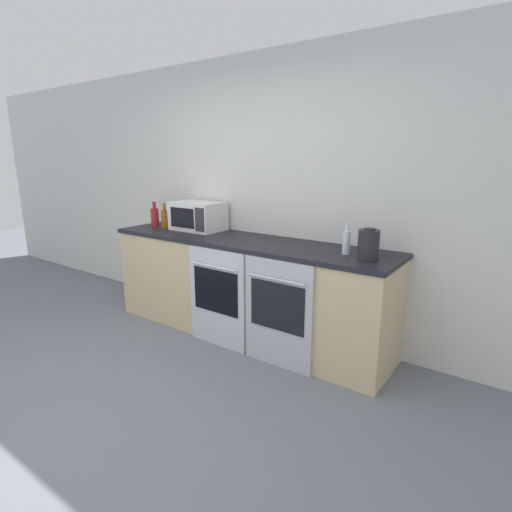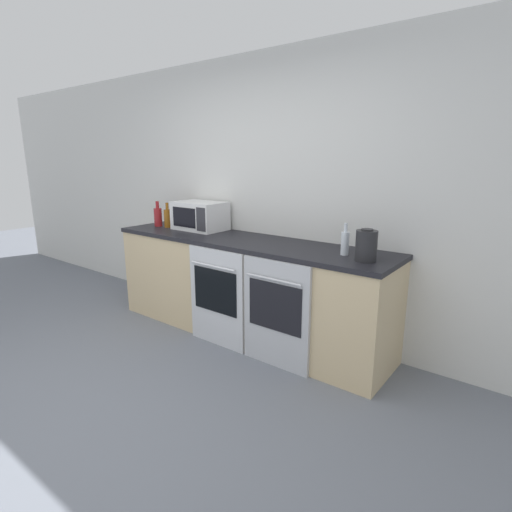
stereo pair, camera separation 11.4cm
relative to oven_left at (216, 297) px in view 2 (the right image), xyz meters
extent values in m
plane|color=slate|center=(0.04, -1.28, -0.45)|extent=(16.00, 16.00, 0.00)
cube|color=silver|center=(0.04, 0.70, 0.85)|extent=(10.00, 0.06, 2.60)
cube|color=#D1B789|center=(0.04, 0.34, -0.01)|extent=(2.81, 0.65, 0.89)
cube|color=black|center=(0.04, 0.34, 0.46)|extent=(2.84, 0.67, 0.04)
cube|color=silver|center=(0.00, 0.00, -0.01)|extent=(0.62, 0.03, 0.89)
cube|color=black|center=(0.00, -0.02, 0.06)|extent=(0.49, 0.01, 0.39)
cylinder|color=silver|center=(0.00, -0.04, 0.29)|extent=(0.51, 0.02, 0.02)
cube|color=#B7BABF|center=(0.64, 0.00, -0.01)|extent=(0.62, 0.03, 0.89)
cube|color=black|center=(0.64, -0.02, 0.06)|extent=(0.49, 0.01, 0.39)
cylinder|color=#B7BABF|center=(0.64, -0.04, 0.29)|extent=(0.51, 0.02, 0.02)
cube|color=silver|center=(-0.64, 0.46, 0.62)|extent=(0.53, 0.35, 0.29)
cube|color=black|center=(-0.68, 0.28, 0.62)|extent=(0.32, 0.01, 0.20)
cube|color=#2D2D33|center=(-0.45, 0.28, 0.62)|extent=(0.12, 0.01, 0.23)
cylinder|color=maroon|center=(-1.15, 0.33, 0.58)|extent=(0.08, 0.08, 0.20)
cylinder|color=maroon|center=(-1.15, 0.33, 0.71)|extent=(0.04, 0.04, 0.08)
cylinder|color=silver|center=(1.05, 0.34, 0.57)|extent=(0.06, 0.06, 0.18)
cylinder|color=silver|center=(1.05, 0.34, 0.69)|extent=(0.03, 0.03, 0.07)
cylinder|color=#8C5114|center=(-1.01, 0.34, 0.57)|extent=(0.07, 0.07, 0.19)
cylinder|color=#8C5114|center=(-1.01, 0.34, 0.70)|extent=(0.03, 0.03, 0.07)
cylinder|color=#232326|center=(1.25, 0.26, 0.59)|extent=(0.15, 0.15, 0.22)
cylinder|color=#262628|center=(1.25, 0.26, 0.71)|extent=(0.09, 0.09, 0.01)
camera|label=1|loc=(2.23, -2.51, 1.21)|focal=28.00mm
camera|label=2|loc=(2.32, -2.45, 1.21)|focal=28.00mm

